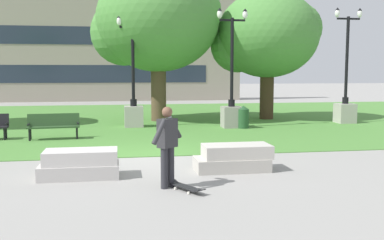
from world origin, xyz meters
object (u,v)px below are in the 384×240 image
lamp_post_right (232,104)px  person_skateboarder (167,142)px  skateboard (186,187)px  park_bench_near_right (54,125)px  concrete_block_left (234,158)px  trash_bin (243,117)px  lamp_post_center (345,100)px  concrete_block_center (80,164)px  lamp_post_left (134,104)px

lamp_post_right → person_skateboarder: bearing=-111.8°
skateboard → park_bench_near_right: 8.45m
concrete_block_left → park_bench_near_right: (-5.09, 5.90, 0.23)m
person_skateboarder → skateboard: person_skateboarder is taller
park_bench_near_right → trash_bin: (7.52, 1.86, -0.04)m
skateboard → lamp_post_right: bearing=70.6°
lamp_post_center → concrete_block_center: bearing=-141.5°
lamp_post_left → lamp_post_right: lamp_post_right is taller
person_skateboarder → lamp_post_left: lamp_post_left is taller
park_bench_near_right → concrete_block_left: bearing=-49.2°
person_skateboarder → skateboard: (0.34, -0.33, -0.88)m
concrete_block_left → lamp_post_left: (-2.15, 9.01, 0.69)m
trash_bin → lamp_post_right: bearing=141.3°
skateboard → park_bench_near_right: bearing=115.6°
skateboard → trash_bin: size_ratio=1.03×
lamp_post_left → lamp_post_center: lamp_post_center is taller
trash_bin → concrete_block_center: bearing=-127.7°
concrete_block_left → lamp_post_left: bearing=103.4°
park_bench_near_right → lamp_post_center: (12.76, 3.00, 0.55)m
person_skateboarder → lamp_post_center: lamp_post_center is taller
lamp_post_center → lamp_post_right: bearing=-172.0°
concrete_block_center → trash_bin: 9.98m
person_skateboarder → lamp_post_right: lamp_post_right is taller
lamp_post_center → lamp_post_right: size_ratio=1.05×
concrete_block_center → lamp_post_left: 9.31m
lamp_post_left → lamp_post_right: (4.15, -0.91, 0.04)m
concrete_block_center → skateboard: (2.23, -1.57, -0.22)m
trash_bin → lamp_post_center: bearing=12.3°
lamp_post_right → concrete_block_center: bearing=-124.6°
park_bench_near_right → lamp_post_center: bearing=13.2°
concrete_block_left → person_skateboarder: 2.35m
concrete_block_center → lamp_post_right: 10.03m
concrete_block_left → lamp_post_right: lamp_post_right is taller
concrete_block_left → trash_bin: bearing=72.6°
concrete_block_center → skateboard: concrete_block_center is taller
concrete_block_center → lamp_post_right: lamp_post_right is taller
concrete_block_left → park_bench_near_right: size_ratio=1.01×
lamp_post_right → trash_bin: bearing=-38.7°
concrete_block_center → person_skateboarder: (1.89, -1.24, 0.66)m
concrete_block_center → park_bench_near_right: bearing=103.1°
concrete_block_center → skateboard: bearing=-35.1°
person_skateboarder → trash_bin: bearing=65.2°
person_skateboarder → concrete_block_left: bearing=37.6°
lamp_post_right → skateboard: bearing=-109.4°
concrete_block_center → park_bench_near_right: park_bench_near_right is taller
lamp_post_center → person_skateboarder: bearing=-132.6°
lamp_post_left → park_bench_near_right: bearing=-133.4°
concrete_block_left → trash_bin: 8.13m
park_bench_near_right → lamp_post_right: lamp_post_right is taller
person_skateboarder → lamp_post_center: size_ratio=0.32×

